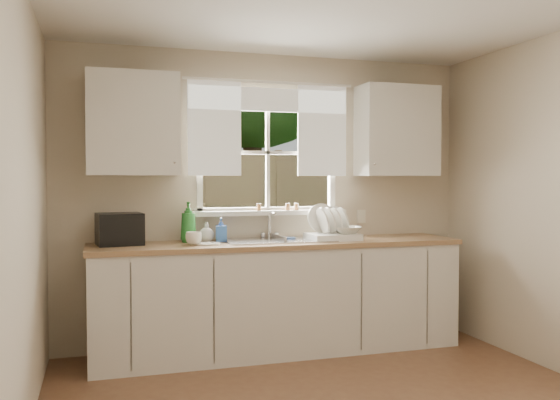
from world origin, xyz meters
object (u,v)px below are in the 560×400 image
object	(u,v)px
dish_rack	(332,231)
black_appliance	(120,229)
soap_bottle_a	(188,222)
cup	(194,238)

from	to	relation	value
dish_rack	black_appliance	size ratio (longest dim) A/B	1.26
soap_bottle_a	black_appliance	bearing A→B (deg)	-177.66
black_appliance	dish_rack	bearing A→B (deg)	-11.43
soap_bottle_a	cup	distance (m)	0.22
soap_bottle_a	black_appliance	distance (m)	0.54
dish_rack	black_appliance	distance (m)	1.72
soap_bottle_a	dish_rack	bearing A→B (deg)	-8.52
dish_rack	cup	size ratio (longest dim) A/B	3.34
dish_rack	cup	xyz separation A→B (m)	(-1.17, -0.03, -0.03)
cup	black_appliance	size ratio (longest dim) A/B	0.38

